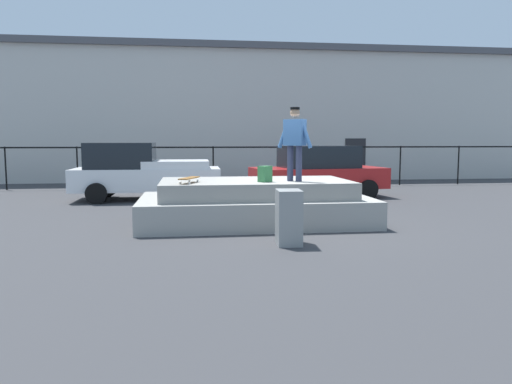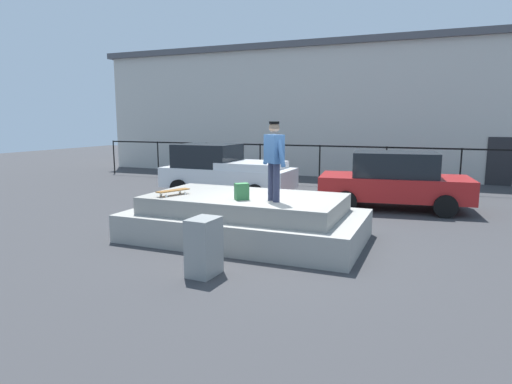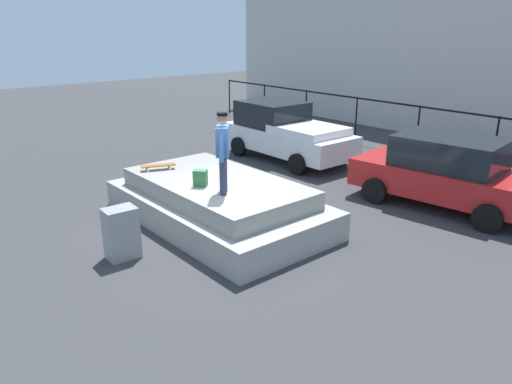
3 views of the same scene
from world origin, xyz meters
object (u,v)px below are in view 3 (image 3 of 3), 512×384
backpack (200,178)px  car_white_pickup_near (285,132)px  skateboard (158,166)px  skateboarder (223,148)px  car_red_sedan_mid (447,171)px  utility_box (121,233)px

backpack → car_white_pickup_near: (-3.16, 5.50, -0.26)m
skateboard → backpack: size_ratio=2.33×
skateboarder → skateboard: bearing=-175.7°
skateboarder → skateboard: size_ratio=2.00×
car_red_sedan_mid → utility_box: (-2.49, -7.34, -0.37)m
skateboarder → car_white_pickup_near: (-3.84, 5.40, -1.04)m
car_red_sedan_mid → utility_box: 7.76m
skateboarder → car_red_sedan_mid: 5.75m
skateboard → car_white_pickup_near: 5.78m
backpack → skateboarder: bearing=-32.6°
skateboarder → utility_box: 2.56m
skateboarder → utility_box: bearing=-104.8°
skateboard → car_white_pickup_near: size_ratio=0.18×
backpack → car_white_pickup_near: bearing=78.6°
skateboard → car_red_sedan_mid: size_ratio=0.18×
skateboard → utility_box: 2.67m
skateboarder → skateboard: (-2.35, -0.18, -0.85)m
skateboard → car_red_sedan_mid: (4.30, 5.48, -0.22)m
skateboard → skateboarder: bearing=4.3°
backpack → car_white_pickup_near: 6.35m
skateboard → backpack: bearing=2.5°
car_white_pickup_near → utility_box: (3.30, -7.44, -0.41)m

